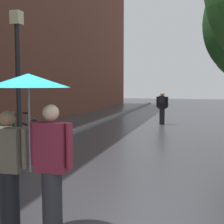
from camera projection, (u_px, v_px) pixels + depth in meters
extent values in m
cube|color=slate|center=(92.00, 125.00, 14.42)|extent=(0.30, 36.00, 0.12)
torus|color=black|center=(5.00, 137.00, 9.29)|extent=(0.16, 0.70, 0.70)
torus|color=black|center=(22.00, 133.00, 10.07)|extent=(0.14, 0.70, 0.70)
cylinder|color=#1E7A38|center=(12.00, 126.00, 10.21)|extent=(0.88, 0.14, 0.43)
cylinder|color=#1E7A38|center=(15.00, 124.00, 10.16)|extent=(0.04, 0.04, 0.55)
cube|color=black|center=(14.00, 115.00, 10.14)|extent=(0.23, 0.13, 0.06)
cylinder|color=#1E7A38|center=(0.00, 123.00, 10.41)|extent=(0.04, 0.04, 0.58)
cylinder|color=#9E9EA3|center=(0.00, 115.00, 10.38)|extent=(0.08, 0.46, 0.03)
torus|color=black|center=(9.00, 128.00, 11.24)|extent=(0.08, 0.70, 0.70)
torus|color=black|center=(34.00, 129.00, 11.00)|extent=(0.08, 0.70, 0.70)
cylinder|color=slate|center=(24.00, 123.00, 11.08)|extent=(0.88, 0.07, 0.43)
cylinder|color=slate|center=(26.00, 121.00, 11.05)|extent=(0.04, 0.04, 0.55)
cube|color=black|center=(26.00, 113.00, 11.02)|extent=(0.22, 0.11, 0.06)
cylinder|color=slate|center=(11.00, 120.00, 11.20)|extent=(0.04, 0.04, 0.58)
cylinder|color=#9E9EA3|center=(11.00, 113.00, 11.17)|extent=(0.04, 0.46, 0.03)
cylinder|color=black|center=(10.00, 200.00, 4.09)|extent=(0.26, 0.26, 0.79)
cube|color=#665B4C|center=(8.00, 150.00, 4.03)|extent=(0.40, 0.23, 0.59)
sphere|color=#9E7051|center=(7.00, 118.00, 3.99)|extent=(0.21, 0.21, 0.21)
cylinder|color=#665B4C|center=(24.00, 149.00, 3.96)|extent=(0.09, 0.09, 0.53)
cylinder|color=#2D2D33|center=(52.00, 203.00, 3.90)|extent=(0.26, 0.26, 0.84)
cube|color=maroon|center=(51.00, 147.00, 3.84)|extent=(0.40, 0.23, 0.63)
sphere|color=beige|center=(51.00, 113.00, 3.80)|extent=(0.21, 0.21, 0.21)
cylinder|color=maroon|center=(34.00, 144.00, 3.91)|extent=(0.09, 0.09, 0.57)
cylinder|color=maroon|center=(69.00, 146.00, 3.76)|extent=(0.09, 0.09, 0.57)
cylinder|color=#9E9EA3|center=(30.00, 130.00, 3.93)|extent=(0.02, 0.02, 1.14)
cone|color=#1EB2C6|center=(28.00, 81.00, 3.87)|extent=(1.08, 1.08, 0.18)
cylinder|color=black|center=(19.00, 95.00, 7.42)|extent=(0.12, 0.12, 3.41)
cube|color=beige|center=(17.00, 18.00, 7.25)|extent=(0.24, 0.24, 0.32)
cylinder|color=#4C4C51|center=(27.00, 143.00, 7.92)|extent=(0.44, 0.44, 0.85)
cylinder|color=black|center=(162.00, 116.00, 14.93)|extent=(0.26, 0.26, 0.79)
cube|color=black|center=(162.00, 103.00, 14.87)|extent=(0.42, 0.26, 0.59)
sphere|color=tan|center=(162.00, 94.00, 14.83)|extent=(0.21, 0.21, 0.21)
cylinder|color=black|center=(157.00, 102.00, 14.96)|extent=(0.09, 0.09, 0.53)
cylinder|color=black|center=(167.00, 102.00, 14.78)|extent=(0.09, 0.09, 0.53)
cube|color=black|center=(162.00, 99.00, 14.73)|extent=(0.27, 0.17, 0.36)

